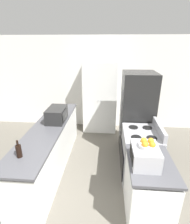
% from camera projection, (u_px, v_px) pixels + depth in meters
% --- Properties ---
extents(wall_back, '(7.00, 0.06, 2.60)m').
position_uv_depth(wall_back, '(99.00, 84.00, 5.04)').
color(wall_back, white).
rests_on(wall_back, ground_plane).
extents(counter_left, '(0.60, 2.73, 0.91)m').
position_uv_depth(counter_left, '(50.00, 148.00, 3.47)').
color(counter_left, silver).
rests_on(counter_left, ground_plane).
extents(counter_right, '(0.60, 0.86, 0.91)m').
position_uv_depth(counter_right, '(147.00, 190.00, 2.48)').
color(counter_right, silver).
rests_on(counter_right, ground_plane).
extents(pantry_cabinet, '(0.91, 0.55, 1.95)m').
position_uv_depth(pantry_cabinet, '(100.00, 98.00, 4.87)').
color(pantry_cabinet, white).
rests_on(pantry_cabinet, ground_plane).
extents(stove, '(0.66, 0.79, 1.07)m').
position_uv_depth(stove, '(140.00, 154.00, 3.25)').
color(stove, '#9E9EA3').
rests_on(stove, ground_plane).
extents(refrigerator, '(0.70, 0.76, 1.84)m').
position_uv_depth(refrigerator, '(136.00, 115.00, 3.84)').
color(refrigerator, black).
rests_on(refrigerator, ground_plane).
extents(microwave, '(0.34, 0.53, 0.28)m').
position_uv_depth(microwave, '(57.00, 115.00, 3.51)').
color(microwave, black).
rests_on(microwave, counter_left).
extents(wine_bottle, '(0.08, 0.08, 0.26)m').
position_uv_depth(wine_bottle, '(19.00, 151.00, 2.39)').
color(wine_bottle, black).
rests_on(wine_bottle, counter_left).
extents(toaster_oven, '(0.34, 0.43, 0.25)m').
position_uv_depth(toaster_oven, '(145.00, 155.00, 2.25)').
color(toaster_oven, '#B2B2B7').
rests_on(toaster_oven, counter_right).
extents(fruit_bowl, '(0.23, 0.23, 0.11)m').
position_uv_depth(fruit_bowl, '(148.00, 144.00, 2.18)').
color(fruit_bowl, silver).
rests_on(fruit_bowl, toaster_oven).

